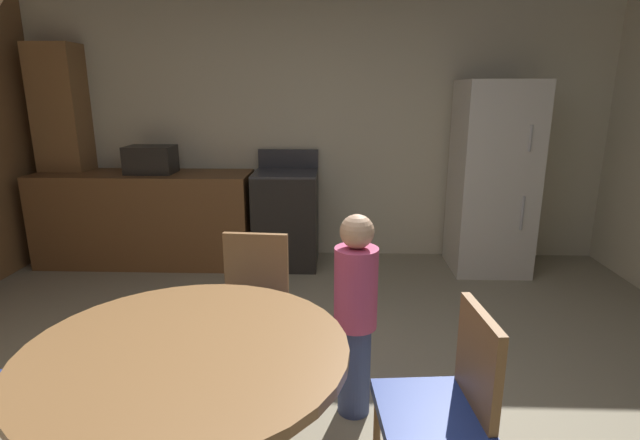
# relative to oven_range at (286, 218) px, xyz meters

# --- Properties ---
(wall_back) EXTENTS (6.00, 0.12, 2.70)m
(wall_back) POSITION_rel_oven_range_xyz_m (0.28, 0.40, 0.88)
(wall_back) COLOR beige
(wall_back) RESTS_ON ground
(kitchen_counter) EXTENTS (2.07, 0.60, 0.90)m
(kitchen_counter) POSITION_rel_oven_range_xyz_m (-1.38, -0.00, -0.02)
(kitchen_counter) COLOR brown
(kitchen_counter) RESTS_ON ground
(pantry_column) EXTENTS (0.44, 0.36, 2.10)m
(pantry_column) POSITION_rel_oven_range_xyz_m (-2.20, 0.18, 0.58)
(pantry_column) COLOR olive
(pantry_column) RESTS_ON ground
(oven_range) EXTENTS (0.60, 0.60, 1.10)m
(oven_range) POSITION_rel_oven_range_xyz_m (0.00, 0.00, 0.00)
(oven_range) COLOR black
(oven_range) RESTS_ON ground
(refrigerator) EXTENTS (0.68, 0.68, 1.76)m
(refrigerator) POSITION_rel_oven_range_xyz_m (1.93, -0.05, 0.41)
(refrigerator) COLOR silver
(refrigerator) RESTS_ON ground
(microwave) EXTENTS (0.44, 0.32, 0.26)m
(microwave) POSITION_rel_oven_range_xyz_m (-1.29, -0.00, 0.56)
(microwave) COLOR black
(microwave) RESTS_ON kitchen_counter
(dining_table) EXTENTS (1.20, 1.20, 0.76)m
(dining_table) POSITION_rel_oven_range_xyz_m (-0.06, -2.99, 0.14)
(dining_table) COLOR olive
(dining_table) RESTS_ON ground
(chair_east) EXTENTS (0.43, 0.43, 0.87)m
(chair_east) POSITION_rel_oven_range_xyz_m (0.92, -2.91, 0.03)
(chair_east) COLOR olive
(chair_east) RESTS_ON ground
(chair_north) EXTENTS (0.43, 0.43, 0.87)m
(chair_north) POSITION_rel_oven_range_xyz_m (0.01, -2.01, 0.03)
(chair_north) COLOR olive
(chair_north) RESTS_ON ground
(person_child) EXTENTS (0.31, 0.31, 1.09)m
(person_child) POSITION_rel_oven_range_xyz_m (0.59, -2.30, 0.11)
(person_child) COLOR #3D4C84
(person_child) RESTS_ON ground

